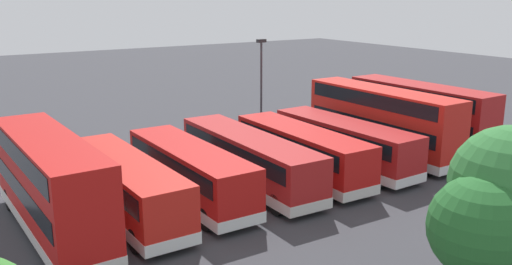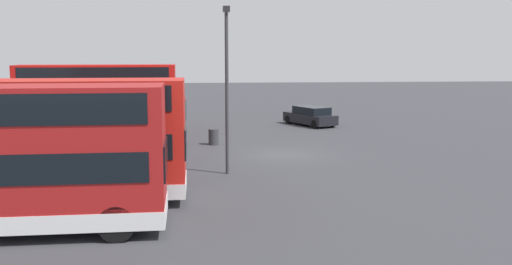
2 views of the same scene
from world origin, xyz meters
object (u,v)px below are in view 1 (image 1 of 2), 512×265
(bus_single_deck_seventh, at_px, (125,185))
(lamp_post_tall, at_px, (261,82))
(bus_double_decker_near_end, at_px, (419,114))
(bus_single_deck_third, at_px, (344,143))
(waste_bin_yellow, at_px, (162,152))
(bus_single_deck_sixth, at_px, (190,171))
(bus_single_deck_fourth, at_px, (302,151))
(bus_single_deck_fifth, at_px, (249,158))
(bus_double_decker_far_end, at_px, (51,183))
(car_hatchback_silver, at_px, (8,142))
(bus_double_decker_second, at_px, (382,120))

(bus_single_deck_seventh, distance_m, lamp_post_tall, 16.39)
(bus_double_decker_near_end, bearing_deg, lamp_post_tall, -43.64)
(bus_double_decker_near_end, relative_size, bus_single_deck_third, 1.03)
(lamp_post_tall, height_order, waste_bin_yellow, lamp_post_tall)
(bus_single_deck_sixth, xyz_separation_m, bus_single_deck_seventh, (3.63, 0.26, 0.00))
(bus_single_deck_fourth, distance_m, bus_single_deck_fifth, 3.44)
(bus_double_decker_far_end, relative_size, waste_bin_yellow, 12.08)
(bus_single_deck_fourth, height_order, car_hatchback_silver, bus_single_deck_fourth)
(bus_single_deck_sixth, relative_size, lamp_post_tall, 1.41)
(bus_single_deck_fourth, bearing_deg, bus_double_decker_near_end, -176.38)
(bus_double_decker_near_end, relative_size, lamp_post_tall, 1.50)
(bus_single_deck_third, distance_m, bus_single_deck_fourth, 3.44)
(bus_single_deck_fifth, bearing_deg, bus_single_deck_seventh, 4.95)
(bus_double_decker_second, relative_size, waste_bin_yellow, 12.59)
(bus_single_deck_fifth, bearing_deg, bus_single_deck_sixth, 5.79)
(bus_double_decker_near_end, relative_size, waste_bin_yellow, 11.86)
(bus_single_deck_fourth, xyz_separation_m, car_hatchback_silver, (13.83, -15.43, -0.92))
(bus_single_deck_fourth, relative_size, lamp_post_tall, 1.42)
(bus_single_deck_fourth, height_order, bus_single_deck_sixth, same)
(bus_double_decker_far_end, bearing_deg, bus_single_deck_third, -178.82)
(bus_double_decker_second, height_order, car_hatchback_silver, bus_double_decker_second)
(bus_single_deck_third, height_order, bus_single_deck_seventh, same)
(bus_double_decker_far_end, xyz_separation_m, lamp_post_tall, (-17.08, -8.79, 1.98))
(bus_single_deck_fifth, height_order, bus_single_deck_seventh, same)
(bus_single_deck_fifth, bearing_deg, waste_bin_yellow, -74.48)
(bus_single_deck_fourth, relative_size, waste_bin_yellow, 11.21)
(bus_single_deck_third, bearing_deg, bus_double_decker_far_end, 1.18)
(bus_single_deck_third, xyz_separation_m, bus_single_deck_fourth, (3.44, 0.09, -0.00))
(car_hatchback_silver, xyz_separation_m, lamp_post_tall, (-16.54, 6.91, 3.73))
(bus_double_decker_near_end, distance_m, bus_single_deck_sixth, 18.23)
(bus_double_decker_near_end, bearing_deg, bus_single_deck_sixth, 1.80)
(bus_single_deck_fourth, distance_m, car_hatchback_silver, 20.74)
(bus_double_decker_near_end, relative_size, bus_single_deck_fourth, 1.06)
(bus_single_deck_fifth, relative_size, bus_single_deck_seventh, 1.10)
(bus_single_deck_fifth, relative_size, car_hatchback_silver, 2.46)
(waste_bin_yellow, bearing_deg, car_hatchback_silver, -41.59)
(bus_double_decker_second, relative_size, bus_double_decker_far_end, 1.04)
(bus_single_deck_fifth, bearing_deg, bus_double_decker_near_end, -179.28)
(bus_single_deck_fourth, distance_m, bus_single_deck_sixth, 7.28)
(bus_double_decker_second, height_order, bus_double_decker_far_end, same)
(bus_double_decker_second, relative_size, lamp_post_tall, 1.59)
(bus_single_deck_fourth, bearing_deg, bus_single_deck_third, -178.50)
(bus_double_decker_second, height_order, waste_bin_yellow, bus_double_decker_second)
(car_hatchback_silver, bearing_deg, bus_double_decker_far_end, 88.03)
(bus_single_deck_seventh, xyz_separation_m, bus_double_decker_far_end, (3.46, 0.14, 0.83))
(bus_double_decker_second, relative_size, bus_single_deck_third, 1.10)
(bus_double_decker_near_end, xyz_separation_m, bus_single_deck_fifth, (14.32, 0.18, -0.83))
(bus_single_deck_seventh, xyz_separation_m, waste_bin_yellow, (-5.42, -8.17, -1.15))
(bus_double_decker_near_end, height_order, lamp_post_tall, lamp_post_tall)
(bus_single_deck_fourth, xyz_separation_m, bus_double_decker_far_end, (14.37, 0.28, 0.83))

